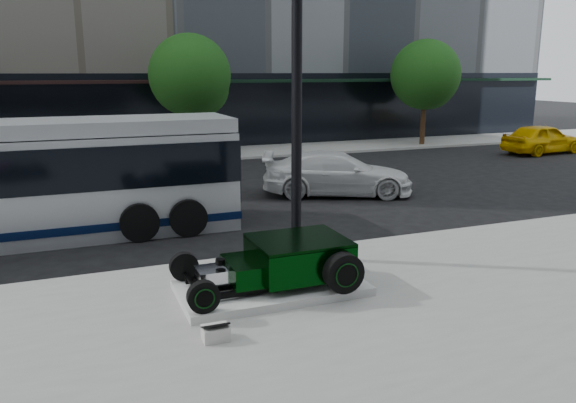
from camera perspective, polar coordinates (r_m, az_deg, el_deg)
name	(u,v)px	position (r m, az deg, el deg)	size (l,w,h in m)	color
ground	(263,231)	(14.74, -2.57, -3.05)	(120.00, 120.00, 0.00)	black
sidewalk_far	(168,156)	(28.06, -12.07, 4.53)	(70.00, 4.00, 0.12)	gray
street_trees	(193,79)	(27.08, -9.66, 12.21)	(29.80, 3.80, 5.70)	black
display_plinth	(271,287)	(10.49, -1.72, -8.72)	(3.40, 1.80, 0.15)	silver
hot_rod	(288,259)	(10.43, -0.01, -5.91)	(3.22, 2.00, 0.81)	black
info_plaque	(216,332)	(8.78, -7.36, -13.02)	(0.41, 0.31, 0.31)	silver
lamppost	(297,101)	(11.66, 0.89, 10.14)	(0.40, 0.40, 7.30)	black
white_sedan	(337,174)	(19.03, 5.02, 2.85)	(2.04, 5.02, 1.46)	white
yellow_taxi	(542,139)	(31.43, 24.41, 5.83)	(1.79, 4.44, 1.51)	#DBA700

